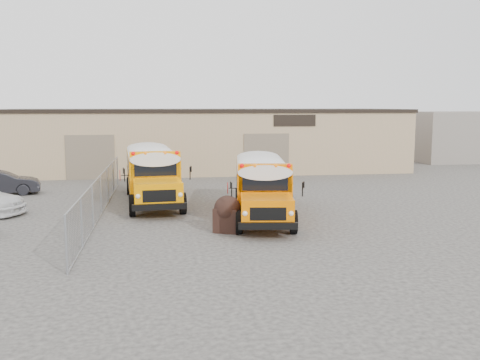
{
  "coord_description": "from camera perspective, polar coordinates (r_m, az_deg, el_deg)",
  "views": [
    {
      "loc": [
        -3.15,
        -21.66,
        4.9
      ],
      "look_at": [
        0.24,
        1.9,
        1.6
      ],
      "focal_mm": 40.0,
      "sensor_mm": 36.0,
      "label": 1
    }
  ],
  "objects": [
    {
      "name": "warehouse",
      "position": [
        41.85,
        -3.88,
        4.41
      ],
      "size": [
        30.2,
        10.2,
        4.67
      ],
      "color": "tan",
      "rests_on": "ground"
    },
    {
      "name": "car_dark",
      "position": [
        32.42,
        -24.18,
        -0.28
      ],
      "size": [
        4.32,
        2.18,
        1.36
      ],
      "primitive_type": "imported",
      "rotation": [
        0.0,
        0.0,
        1.76
      ],
      "color": "black",
      "rests_on": "ground"
    },
    {
      "name": "ground",
      "position": [
        22.43,
        0.08,
        -4.72
      ],
      "size": [
        120.0,
        120.0,
        0.0
      ],
      "primitive_type": "plane",
      "color": "#32302E",
      "rests_on": "ground"
    },
    {
      "name": "chainlink_fence",
      "position": [
        25.15,
        -14.6,
        -1.51
      ],
      "size": [
        0.07,
        18.07,
        1.81
      ],
      "color": "gray",
      "rests_on": "ground"
    },
    {
      "name": "tarp_bundle",
      "position": [
        20.96,
        -1.35,
        -3.56
      ],
      "size": [
        1.22,
        1.17,
        1.44
      ],
      "color": "black",
      "rests_on": "ground"
    },
    {
      "name": "school_bus_left",
      "position": [
        34.06,
        -9.99,
        2.28
      ],
      "size": [
        3.16,
        9.85,
        2.84
      ],
      "color": "#FB9600",
      "rests_on": "ground"
    },
    {
      "name": "school_bus_right",
      "position": [
        29.6,
        1.8,
        1.34
      ],
      "size": [
        3.41,
        9.23,
        2.64
      ],
      "color": "orange",
      "rests_on": "ground"
    },
    {
      "name": "distant_building_right",
      "position": [
        53.19,
        22.57,
        4.38
      ],
      "size": [
        10.0,
        8.0,
        4.4
      ],
      "primitive_type": "cube",
      "color": "gray",
      "rests_on": "ground"
    }
  ]
}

